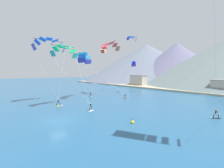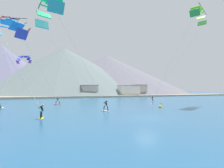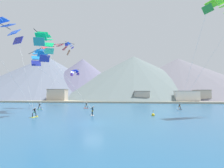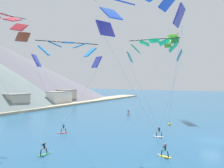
# 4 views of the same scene
# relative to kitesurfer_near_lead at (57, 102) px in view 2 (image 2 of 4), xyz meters

# --- Properties ---
(ground_plane) EXTENTS (400.00, 400.00, 0.00)m
(ground_plane) POSITION_rel_kitesurfer_near_lead_xyz_m (7.57, -23.07, -0.46)
(ground_plane) COLOR #23567F
(kitesurfer_near_lead) EXTENTS (1.65, 1.33, 1.67)m
(kitesurfer_near_lead) POSITION_rel_kitesurfer_near_lead_xyz_m (0.00, 0.00, 0.00)
(kitesurfer_near_lead) COLOR #E54C33
(kitesurfer_near_lead) RESTS_ON ground
(kitesurfer_mid_center) EXTENTS (1.02, 1.76, 1.74)m
(kitesurfer_mid_center) POSITION_rel_kitesurfer_near_lead_xyz_m (5.51, -15.35, 0.05)
(kitesurfer_mid_center) COLOR white
(kitesurfer_mid_center) RESTS_ON ground
(kitesurfer_far_left) EXTENTS (1.49, 1.54, 1.63)m
(kitesurfer_far_left) POSITION_rel_kitesurfer_near_lead_xyz_m (23.67, -1.81, -0.02)
(kitesurfer_far_left) COLOR black
(kitesurfer_far_left) RESTS_ON ground
(kitesurfer_far_right) EXTENTS (0.64, 1.78, 1.67)m
(kitesurfer_far_right) POSITION_rel_kitesurfer_near_lead_xyz_m (-3.23, -18.76, 0.00)
(kitesurfer_far_right) COLOR yellow
(kitesurfer_far_right) RESTS_ON ground
(parafoil_kite_near_lead) EXTENTS (12.33, 11.90, 12.56)m
(parafoil_kite_near_lead) POSITION_rel_kitesurfer_near_lead_xyz_m (-8.59, -8.67, 12.11)
(parafoil_kite_near_lead) COLOR #3136A4
(parafoil_kite_near_trail) EXTENTS (9.14, 9.57, 17.36)m
(parafoil_kite_near_trail) POSITION_rel_kitesurfer_near_lead_xyz_m (-9.95, 2.09, 16.71)
(parafoil_kite_near_trail) COLOR #A25635
(parafoil_kite_mid_center) EXTENTS (9.59, 6.91, 12.86)m
(parafoil_kite_mid_center) POSITION_rel_kitesurfer_near_lead_xyz_m (-2.56, -17.40, 12.67)
(parafoil_kite_mid_center) COLOR teal
(parafoil_kite_far_left) EXTENTS (9.29, 12.54, 19.91)m
(parafoil_kite_far_left) POSITION_rel_kitesurfer_near_lead_xyz_m (29.28, -11.50, 19.68)
(parafoil_kite_far_left) COLOR #358E32
(parafoil_kite_distant_high_outer) EXTENTS (2.26, 4.85, 1.76)m
(parafoil_kite_distant_high_outer) POSITION_rel_kitesurfer_near_lead_xyz_m (-10.38, 14.15, 21.30)
(parafoil_kite_distant_high_outer) COLOR #3E38B6
(parafoil_kite_distant_low_drift) EXTENTS (3.95, 3.34, 2.03)m
(parafoil_kite_distant_low_drift) POSITION_rel_kitesurfer_near_lead_xyz_m (-7.48, 12.11, 11.01)
(parafoil_kite_distant_low_drift) COLOR #67349B
(race_marker_buoy) EXTENTS (0.56, 0.56, 1.02)m
(race_marker_buoy) POSITION_rel_kitesurfer_near_lead_xyz_m (16.17, -14.53, -0.30)
(race_marker_buoy) COLOR yellow
(race_marker_buoy) RESTS_ON ground
(shoreline_strip) EXTENTS (180.00, 10.00, 0.70)m
(shoreline_strip) POSITION_rel_kitesurfer_near_lead_xyz_m (7.57, 31.77, -0.11)
(shoreline_strip) COLOR tan
(shoreline_strip) RESTS_ON ground
(shore_building_harbour_front) EXTENTS (5.94, 6.95, 5.67)m
(shore_building_harbour_front) POSITION_rel_kitesurfer_near_lead_xyz_m (42.66, 36.19, 2.39)
(shore_building_harbour_front) COLOR #B7AD9E
(shore_building_harbour_front) RESTS_ON ground
(shore_building_promenade_mid) EXTENTS (10.27, 4.65, 5.26)m
(shore_building_promenade_mid) POSITION_rel_kitesurfer_near_lead_xyz_m (35.56, 33.67, 2.19)
(shore_building_promenade_mid) COLOR silver
(shore_building_promenade_mid) RESTS_ON ground
(shore_building_quay_west) EXTENTS (6.96, 5.07, 5.21)m
(shore_building_quay_west) POSITION_rel_kitesurfer_near_lead_xyz_m (16.33, 33.68, 2.16)
(shore_building_quay_west) COLOR #B7AD9E
(shore_building_quay_west) RESTS_ON ground
(mountain_peak_central_summit) EXTENTS (121.66, 121.66, 32.76)m
(mountain_peak_central_summit) POSITION_rel_kitesurfer_near_lead_xyz_m (12.68, 87.25, 15.92)
(mountain_peak_central_summit) COLOR slate
(mountain_peak_central_summit) RESTS_ON ground
(mountain_peak_east_shoulder) EXTENTS (124.39, 124.39, 30.94)m
(mountain_peak_east_shoulder) POSITION_rel_kitesurfer_near_lead_xyz_m (46.17, 91.13, 15.01)
(mountain_peak_east_shoulder) COLOR slate
(mountain_peak_east_shoulder) RESTS_ON ground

